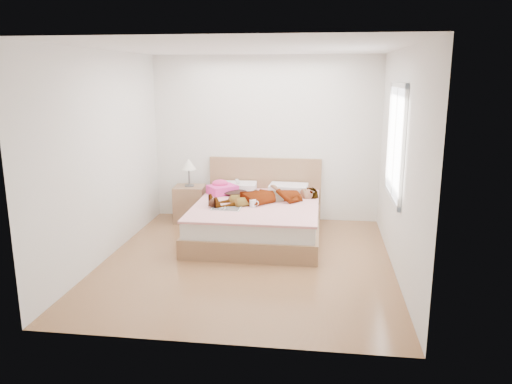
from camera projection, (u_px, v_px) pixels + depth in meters
The scene contains 11 objects.
ground at pixel (247, 261), 6.30m from camera, with size 4.00×4.00×0.00m, color #57341B.
woman at pixel (267, 194), 7.19m from camera, with size 0.63×1.67×0.23m, color white.
hair at pixel (234, 190), 7.71m from camera, with size 0.45×0.56×0.08m, color black.
phone at pixel (238, 181), 7.62m from camera, with size 0.05×0.10×0.01m, color silver.
room_shell at pixel (396, 142), 6.02m from camera, with size 4.00×4.00×4.00m.
bed at pixel (258, 217), 7.24m from camera, with size 1.80×2.08×1.00m.
towel at pixel (222, 188), 7.66m from camera, with size 0.52×0.51×0.21m.
magazine at pixel (226, 208), 6.82m from camera, with size 0.41×0.27×0.02m.
coffee_mug at pixel (253, 203), 6.90m from camera, with size 0.13×0.10×0.10m.
plush_toy at pixel (213, 203), 6.90m from camera, with size 0.14×0.21×0.12m.
nightstand at pixel (190, 201), 7.93m from camera, with size 0.50×0.45×1.02m.
Camera 1 is at (0.89, -5.86, 2.30)m, focal length 35.00 mm.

